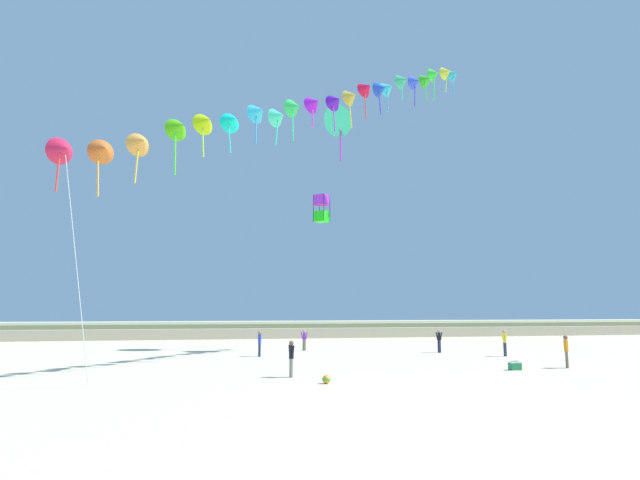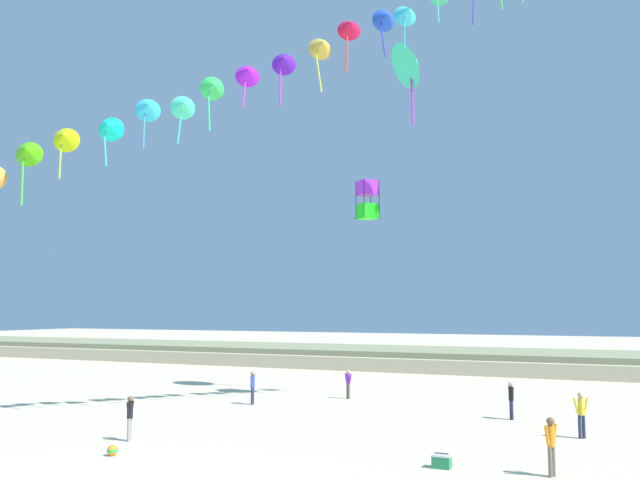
# 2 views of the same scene
# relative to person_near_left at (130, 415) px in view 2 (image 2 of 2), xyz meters

# --- Properties ---
(dune_ridge) EXTENTS (120.00, 12.45, 1.54)m
(dune_ridge) POSITION_rel_person_near_left_xyz_m (4.09, 36.44, -0.20)
(dune_ridge) COLOR beige
(dune_ridge) RESTS_ON ground
(person_near_left) EXTENTS (0.25, 0.58, 1.67)m
(person_near_left) POSITION_rel_person_near_left_xyz_m (0.00, 0.00, 0.00)
(person_near_left) COLOR gray
(person_near_left) RESTS_ON ground
(person_near_right) EXTENTS (0.23, 0.59, 1.69)m
(person_near_right) POSITION_rel_person_near_left_xyz_m (-0.77, 10.45, 0.01)
(person_near_right) COLOR #282D4C
(person_near_right) RESTS_ON ground
(person_mid_center) EXTENTS (0.35, 0.55, 1.67)m
(person_mid_center) POSITION_rel_person_near_left_xyz_m (12.28, 11.08, 0.00)
(person_mid_center) COLOR #282D4C
(person_mid_center) RESTS_ON ground
(person_far_left) EXTENTS (0.57, 0.38, 1.74)m
(person_far_left) POSITION_rel_person_near_left_xyz_m (15.45, 7.63, 0.04)
(person_far_left) COLOR #282D4C
(person_far_left) RESTS_ON ground
(person_far_right) EXTENTS (0.53, 0.32, 1.59)m
(person_far_right) POSITION_rel_person_near_left_xyz_m (2.90, 14.64, -0.05)
(person_far_right) COLOR #726656
(person_far_right) RESTS_ON ground
(person_far_center) EXTENTS (0.36, 0.57, 1.73)m
(person_far_center) POSITION_rel_person_near_left_xyz_m (15.03, 0.87, 0.03)
(person_far_center) COLOR #726656
(person_far_center) RESTS_ON ground
(kite_banner_string) EXTENTS (26.92, 18.63, 23.98)m
(kite_banner_string) POSITION_rel_person_near_left_xyz_m (3.33, 5.87, 15.43)
(kite_banner_string) COLOR #D81F45
(large_kite_low_lead) EXTENTS (3.38, 3.44, 5.14)m
(large_kite_low_lead) POSITION_rel_person_near_left_xyz_m (6.25, 16.47, 18.32)
(large_kite_low_lead) COLOR #35E5A1
(large_kite_mid_trail) EXTENTS (1.38, 1.38, 2.15)m
(large_kite_mid_trail) POSITION_rel_person_near_left_xyz_m (4.21, 14.40, 10.05)
(large_kite_mid_trail) COLOR #1CE819
(beach_cooler) EXTENTS (0.58, 0.41, 0.46)m
(beach_cooler) POSITION_rel_person_near_left_xyz_m (11.79, 0.60, -0.75)
(beach_cooler) COLOR #23844C
(beach_cooler) RESTS_ON ground
(beach_ball) EXTENTS (0.36, 0.36, 0.36)m
(beach_ball) POSITION_rel_person_near_left_xyz_m (1.21, -2.28, -0.78)
(beach_ball) COLOR orange
(beach_ball) RESTS_ON ground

